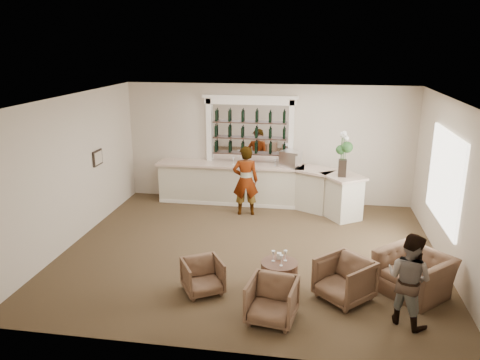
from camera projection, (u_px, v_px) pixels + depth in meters
name	position (u px, v px, depth m)	size (l,w,h in m)	color
ground	(250.00, 251.00, 10.22)	(8.00, 8.00, 0.00)	#4E3B27
room_shell	(262.00, 140.00, 10.21)	(8.04, 7.02, 3.32)	beige
bar_counter	(259.00, 186.00, 12.92)	(5.72, 1.80, 1.14)	beige
back_bar_alcove	(250.00, 131.00, 12.95)	(2.64, 0.25, 3.00)	white
cocktail_table	(279.00, 275.00, 8.65)	(0.69, 0.69, 0.50)	#543124
sommelier	(245.00, 181.00, 12.16)	(0.67, 0.44, 1.84)	gray
guest	(409.00, 279.00, 7.41)	(0.75, 0.59, 1.55)	gray
armchair_left	(203.00, 276.00, 8.46)	(0.67, 0.69, 0.63)	brown
armchair_center	(272.00, 300.00, 7.58)	(0.76, 0.78, 0.71)	brown
armchair_right	(344.00, 280.00, 8.20)	(0.82, 0.85, 0.77)	brown
armchair_far	(414.00, 274.00, 8.42)	(1.16, 1.02, 0.76)	brown
espresso_machine	(291.00, 159.00, 12.60)	(0.50, 0.42, 0.44)	silver
flower_vase	(343.00, 151.00, 11.57)	(0.30, 0.30, 1.15)	black
wine_glass_bar_left	(233.00, 161.00, 12.88)	(0.07, 0.07, 0.21)	white
wine_glass_bar_right	(275.00, 162.00, 12.74)	(0.07, 0.07, 0.21)	white
wine_glass_tbl_a	(273.00, 256.00, 8.60)	(0.07, 0.07, 0.21)	white
wine_glass_tbl_b	(285.00, 256.00, 8.61)	(0.07, 0.07, 0.21)	white
wine_glass_tbl_c	(281.00, 260.00, 8.42)	(0.07, 0.07, 0.21)	white
napkin_holder	(279.00, 256.00, 8.70)	(0.08, 0.08, 0.12)	white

